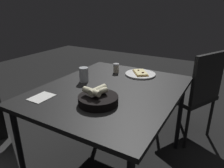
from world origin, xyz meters
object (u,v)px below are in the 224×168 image
object	(u,v)px
beer_glass	(84,75)
pepper_shaker	(116,69)
pizza_plate	(140,74)
chair_far	(194,90)
bread_basket	(98,99)
dining_table	(110,96)

from	to	relation	value
beer_glass	pepper_shaker	bearing A→B (deg)	161.63
beer_glass	pizza_plate	bearing A→B (deg)	139.32
pizza_plate	chair_far	size ratio (longest dim) A/B	0.29
bread_basket	pepper_shaker	xyz separation A→B (m)	(-0.61, -0.21, 0.00)
dining_table	beer_glass	distance (m)	0.28
pepper_shaker	chair_far	size ratio (longest dim) A/B	0.09
pizza_plate	chair_far	world-z (taller)	chair_far
pizza_plate	bread_basket	world-z (taller)	bread_basket
pizza_plate	beer_glass	size ratio (longest dim) A/B	2.28
dining_table	bread_basket	xyz separation A→B (m)	(0.25, 0.06, 0.09)
beer_glass	chair_far	xyz separation A→B (m)	(-0.77, 0.74, -0.25)
dining_table	beer_glass	world-z (taller)	beer_glass
dining_table	chair_far	size ratio (longest dim) A/B	1.29
dining_table	bread_basket	bearing A→B (deg)	13.13
chair_far	dining_table	bearing A→B (deg)	-31.45
pizza_plate	bread_basket	xyz separation A→B (m)	(0.66, -0.01, 0.02)
beer_glass	chair_far	world-z (taller)	chair_far
pizza_plate	bread_basket	bearing A→B (deg)	-0.87
beer_glass	pepper_shaker	size ratio (longest dim) A/B	1.39
dining_table	pepper_shaker	xyz separation A→B (m)	(-0.36, -0.15, 0.09)
bread_basket	beer_glass	xyz separation A→B (m)	(-0.28, -0.32, 0.02)
dining_table	pizza_plate	size ratio (longest dim) A/B	4.42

